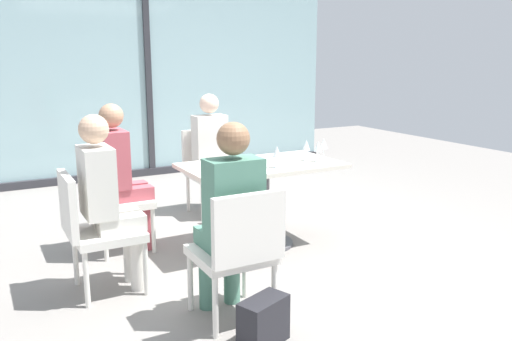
# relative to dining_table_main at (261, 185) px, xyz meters

# --- Properties ---
(ground_plane) EXTENTS (12.00, 12.00, 0.00)m
(ground_plane) POSITION_rel_dining_table_main_xyz_m (0.00, 0.00, -0.54)
(ground_plane) COLOR gray
(window_wall_backdrop) EXTENTS (5.54, 0.10, 2.70)m
(window_wall_backdrop) POSITION_rel_dining_table_main_xyz_m (0.00, 3.20, 0.67)
(window_wall_backdrop) COLOR #94B7BC
(window_wall_backdrop) RESTS_ON ground_plane
(dining_table_main) EXTENTS (1.35, 0.77, 0.73)m
(dining_table_main) POSITION_rel_dining_table_main_xyz_m (0.00, 0.00, 0.00)
(dining_table_main) COLOR silver
(dining_table_main) RESTS_ON ground_plane
(chair_near_window) EXTENTS (0.46, 0.51, 0.87)m
(chair_near_window) POSITION_rel_dining_table_main_xyz_m (0.00, 1.16, -0.04)
(chair_near_window) COLOR silver
(chair_near_window) RESTS_ON ground_plane
(chair_front_left) EXTENTS (0.46, 0.50, 0.87)m
(chair_front_left) POSITION_rel_dining_table_main_xyz_m (-0.81, -1.16, -0.04)
(chair_front_left) COLOR silver
(chair_front_left) RESTS_ON ground_plane
(chair_side_end) EXTENTS (0.50, 0.46, 0.87)m
(chair_side_end) POSITION_rel_dining_table_main_xyz_m (-1.50, -0.30, -0.04)
(chair_side_end) COLOR silver
(chair_side_end) RESTS_ON ground_plane
(chair_far_left) EXTENTS (0.50, 0.46, 0.87)m
(chair_far_left) POSITION_rel_dining_table_main_xyz_m (-1.20, 0.45, -0.04)
(chair_far_left) COLOR silver
(chair_far_left) RESTS_ON ground_plane
(person_near_window) EXTENTS (0.34, 0.39, 1.26)m
(person_near_window) POSITION_rel_dining_table_main_xyz_m (-0.00, 1.05, 0.16)
(person_near_window) COLOR silver
(person_near_window) RESTS_ON ground_plane
(person_front_left) EXTENTS (0.34, 0.39, 1.26)m
(person_front_left) POSITION_rel_dining_table_main_xyz_m (-0.81, -1.05, 0.16)
(person_front_left) COLOR #4C7F6B
(person_front_left) RESTS_ON ground_plane
(person_side_end) EXTENTS (0.39, 0.34, 1.26)m
(person_side_end) POSITION_rel_dining_table_main_xyz_m (-1.39, -0.30, 0.16)
(person_side_end) COLOR silver
(person_side_end) RESTS_ON ground_plane
(person_far_left) EXTENTS (0.39, 0.34, 1.26)m
(person_far_left) POSITION_rel_dining_table_main_xyz_m (-1.09, 0.45, 0.16)
(person_far_left) COLOR #B24C56
(person_far_left) RESTS_ON ground_plane
(wine_glass_0) EXTENTS (0.07, 0.07, 0.18)m
(wine_glass_0) POSITION_rel_dining_table_main_xyz_m (0.42, -0.06, 0.32)
(wine_glass_0) COLOR silver
(wine_glass_0) RESTS_ON dining_table_main
(wine_glass_1) EXTENTS (0.07, 0.07, 0.18)m
(wine_glass_1) POSITION_rel_dining_table_main_xyz_m (0.48, -0.15, 0.32)
(wine_glass_1) COLOR silver
(wine_glass_1) RESTS_ON dining_table_main
(wine_glass_2) EXTENTS (0.07, 0.07, 0.18)m
(wine_glass_2) POSITION_rel_dining_table_main_xyz_m (0.61, -0.06, 0.32)
(wine_glass_2) COLOR silver
(wine_glass_2) RESTS_ON dining_table_main
(wine_glass_3) EXTENTS (0.07, 0.07, 0.18)m
(wine_glass_3) POSITION_rel_dining_table_main_xyz_m (0.03, -0.21, 0.32)
(wine_glass_3) COLOR silver
(wine_glass_3) RESTS_ON dining_table_main
(coffee_cup) EXTENTS (0.08, 0.08, 0.09)m
(coffee_cup) POSITION_rel_dining_table_main_xyz_m (-0.32, -0.02, 0.24)
(coffee_cup) COLOR white
(coffee_cup) RESTS_ON dining_table_main
(cell_phone_on_table) EXTENTS (0.13, 0.16, 0.01)m
(cell_phone_on_table) POSITION_rel_dining_table_main_xyz_m (-0.48, -0.10, 0.20)
(cell_phone_on_table) COLOR black
(cell_phone_on_table) RESTS_ON dining_table_main
(handbag_0) EXTENTS (0.31, 0.19, 0.28)m
(handbag_0) POSITION_rel_dining_table_main_xyz_m (-0.01, 0.68, -0.40)
(handbag_0) COLOR beige
(handbag_0) RESTS_ON ground_plane
(handbag_1) EXTENTS (0.34, 0.26, 0.28)m
(handbag_1) POSITION_rel_dining_table_main_xyz_m (-0.79, -1.45, -0.40)
(handbag_1) COLOR #232328
(handbag_1) RESTS_ON ground_plane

